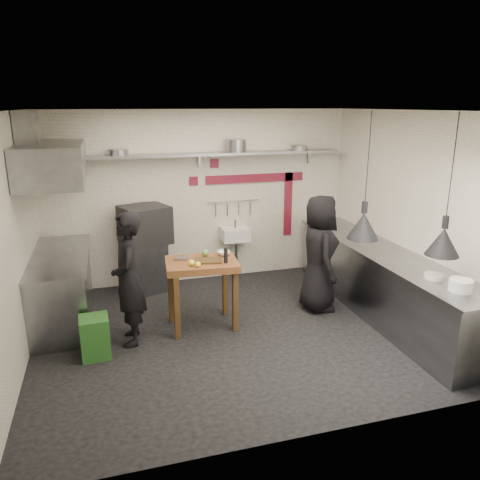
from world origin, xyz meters
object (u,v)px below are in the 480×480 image
object	(u,v)px
oven_stand	(145,267)
green_bin	(95,337)
combi_oven	(145,225)
chef_left	(129,279)
prep_table	(202,294)
chef_right	(319,253)

from	to	relation	value
oven_stand	green_bin	distance (m)	2.05
combi_oven	green_bin	size ratio (longest dim) A/B	1.33
combi_oven	chef_left	xyz separation A→B (m)	(-0.36, -1.62, -0.26)
prep_table	green_bin	bearing A→B (deg)	-157.52
green_bin	chef_right	distance (m)	3.19
green_bin	prep_table	xyz separation A→B (m)	(1.37, 0.43, 0.21)
prep_table	oven_stand	bearing A→B (deg)	118.06
green_bin	prep_table	bearing A→B (deg)	17.27
green_bin	chef_left	xyz separation A→B (m)	(0.43, 0.26, 0.58)
green_bin	prep_table	size ratio (longest dim) A/B	0.54
combi_oven	prep_table	bearing A→B (deg)	-88.31
combi_oven	chef_left	distance (m)	1.68
oven_stand	chef_left	bearing A→B (deg)	-121.14
oven_stand	green_bin	size ratio (longest dim) A/B	1.60
green_bin	chef_left	world-z (taller)	chef_left
oven_stand	prep_table	xyz separation A→B (m)	(0.62, -1.47, 0.06)
oven_stand	chef_right	world-z (taller)	chef_right
oven_stand	prep_table	bearing A→B (deg)	-87.23
prep_table	chef_right	bearing A→B (deg)	8.68
chef_left	green_bin	bearing A→B (deg)	-56.82
chef_left	prep_table	bearing A→B (deg)	102.63
oven_stand	combi_oven	distance (m)	0.69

